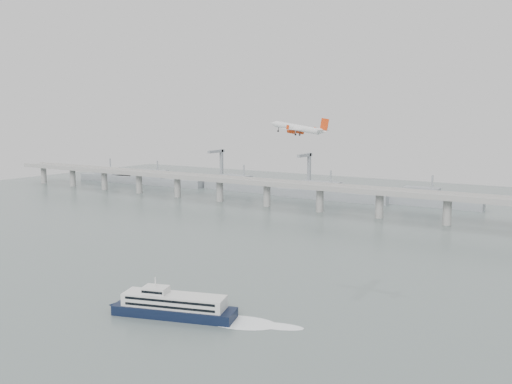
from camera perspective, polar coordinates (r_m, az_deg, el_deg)
The scene contains 5 objects.
ground at distance 261.45m, azimuth -6.51°, elevation -9.29°, with size 900.00×900.00×0.00m, color slate.
bridge at distance 428.92m, azimuth 10.23°, elevation -0.10°, with size 800.00×22.00×23.90m.
distant_fleet at distance 559.90m, azimuth -2.02°, elevation 0.74°, with size 453.00×60.90×40.00m.
ferry at distance 218.09m, azimuth -8.60°, elevation -11.78°, with size 77.96×31.91×15.12m.
airliner at distance 288.89m, azimuth 4.50°, elevation 6.71°, with size 34.95×31.67×9.58m.
Camera 1 is at (156.70, -194.23, 77.95)m, focal length 38.00 mm.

